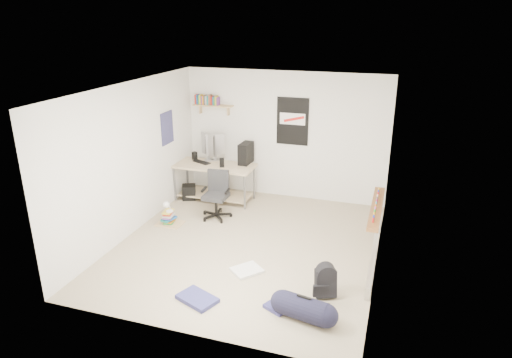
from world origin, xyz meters
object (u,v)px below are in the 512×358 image
(office_chair, at_px, (216,192))
(duffel_bag, at_px, (304,309))
(book_stack, at_px, (170,216))
(desk, at_px, (215,182))
(backpack, at_px, (326,283))

(office_chair, distance_m, duffel_bag, 3.23)
(book_stack, bearing_deg, office_chair, 37.14)
(office_chair, xyz_separation_m, duffel_bag, (2.14, -2.40, -0.35))
(office_chair, distance_m, book_stack, 0.91)
(desk, xyz_separation_m, backpack, (2.66, -2.63, -0.16))
(office_chair, bearing_deg, book_stack, -148.68)
(desk, distance_m, office_chair, 0.87)
(desk, bearing_deg, book_stack, -96.95)
(duffel_bag, bearing_deg, desk, 139.65)
(office_chair, xyz_separation_m, book_stack, (-0.67, -0.51, -0.34))
(backpack, relative_size, duffel_bag, 0.61)
(backpack, xyz_separation_m, book_stack, (-2.98, 1.34, -0.05))
(duffel_bag, bearing_deg, book_stack, 157.68)
(office_chair, height_order, backpack, office_chair)
(duffel_bag, height_order, book_stack, duffel_bag)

